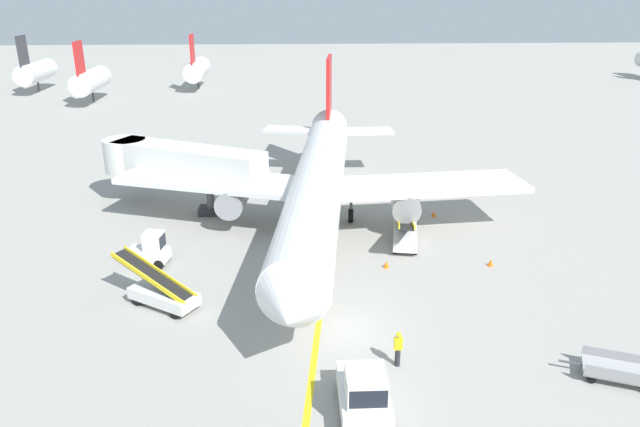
{
  "coord_description": "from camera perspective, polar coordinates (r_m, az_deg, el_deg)",
  "views": [
    {
      "loc": [
        -2.12,
        -24.74,
        15.71
      ],
      "look_at": [
        -0.48,
        9.4,
        2.5
      ],
      "focal_mm": 33.27,
      "sensor_mm": 36.0,
      "label": 1
    }
  ],
  "objects": [
    {
      "name": "safety_cone_nose_right",
      "position": [
        35.51,
        6.4,
        -4.87
      ],
      "size": [
        0.36,
        0.36,
        0.44
      ],
      "primitive_type": "cone",
      "color": "orange",
      "rests_on": "ground"
    },
    {
      "name": "belt_loader_aft_hold",
      "position": [
        32.14,
        -14.97,
        -7.34
      ],
      "size": [
        4.88,
        3.76,
        2.59
      ],
      "color": "silver",
      "rests_on": "ground"
    },
    {
      "name": "baggage_tug_near_wing",
      "position": [
        36.81,
        -15.99,
        -3.42
      ],
      "size": [
        2.58,
        1.68,
        2.1
      ],
      "color": "silver",
      "rests_on": "ground"
    },
    {
      "name": "safety_cone_wingtip_left",
      "position": [
        43.71,
        10.88,
        -0.02
      ],
      "size": [
        0.36,
        0.36,
        0.44
      ],
      "primitive_type": "cone",
      "color": "orange",
      "rests_on": "ground"
    },
    {
      "name": "pushback_tug",
      "position": [
        23.96,
        4.27,
        -16.83
      ],
      "size": [
        1.91,
        3.61,
        2.2
      ],
      "color": "silver",
      "rests_on": "ground"
    },
    {
      "name": "taxi_line_yellow",
      "position": [
        33.67,
        0.36,
        -6.67
      ],
      "size": [
        9.32,
        79.52,
        0.01
      ],
      "primitive_type": "cube",
      "rotation": [
        0.0,
        0.0,
        -0.11
      ],
      "color": "yellow",
      "rests_on": "ground"
    },
    {
      "name": "distant_aircraft_far_left",
      "position": [
        104.23,
        -25.68,
        12.24
      ],
      "size": [
        3.0,
        10.1,
        8.8
      ],
      "color": "silver",
      "rests_on": "ground"
    },
    {
      "name": "distant_aircraft_mid_right",
      "position": [
        99.1,
        -11.74,
        13.47
      ],
      "size": [
        3.0,
        10.1,
        8.8
      ],
      "color": "silver",
      "rests_on": "ground"
    },
    {
      "name": "safety_cone_nose_left",
      "position": [
        31.13,
        -2.25,
        -8.72
      ],
      "size": [
        0.36,
        0.36,
        0.44
      ],
      "primitive_type": "cone",
      "color": "orange",
      "rests_on": "ground"
    },
    {
      "name": "jet_bridge",
      "position": [
        44.99,
        -14.02,
        4.8
      ],
      "size": [
        12.64,
        8.02,
        4.85
      ],
      "color": "silver",
      "rests_on": "ground"
    },
    {
      "name": "belt_loader_forward_hold",
      "position": [
        38.31,
        8.2,
        -2.03
      ],
      "size": [
        2.14,
        5.15,
        2.59
      ],
      "color": "silver",
      "rests_on": "ground"
    },
    {
      "name": "airliner",
      "position": [
        39.67,
        -0.16,
        3.08
      ],
      "size": [
        28.43,
        35.33,
        10.1
      ],
      "color": "white",
      "rests_on": "ground"
    },
    {
      "name": "baggage_cart_loaded",
      "position": [
        28.85,
        26.72,
        -13.32
      ],
      "size": [
        3.78,
        2.5,
        0.94
      ],
      "color": "#A5A5A8",
      "rests_on": "ground"
    },
    {
      "name": "safety_cone_wingtip_right",
      "position": [
        36.94,
        16.09,
        -4.55
      ],
      "size": [
        0.36,
        0.36,
        0.44
      ],
      "primitive_type": "cone",
      "color": "orange",
      "rests_on": "ground"
    },
    {
      "name": "distant_aircraft_mid_left",
      "position": [
        91.26,
        -21.2,
        11.89
      ],
      "size": [
        3.0,
        10.1,
        8.8
      ],
      "color": "silver",
      "rests_on": "ground"
    },
    {
      "name": "ground_crew_marshaller",
      "position": [
        26.73,
        7.52,
        -12.68
      ],
      "size": [
        0.36,
        0.24,
        1.7
      ],
      "color": "#26262D",
      "rests_on": "ground"
    },
    {
      "name": "ground_plane",
      "position": [
        29.38,
        1.85,
        -11.2
      ],
      "size": [
        300.0,
        300.0,
        0.0
      ],
      "primitive_type": "plane",
      "color": "#9E9B93"
    }
  ]
}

